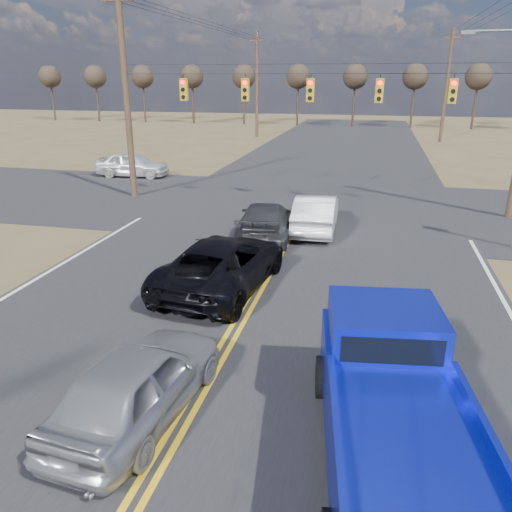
% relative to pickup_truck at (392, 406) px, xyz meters
% --- Properties ---
extents(ground, '(160.00, 160.00, 0.00)m').
position_rel_pickup_truck_xyz_m(ground, '(-3.58, -1.48, -1.03)').
color(ground, brown).
rests_on(ground, ground).
extents(road_main, '(14.00, 120.00, 0.02)m').
position_rel_pickup_truck_xyz_m(road_main, '(-3.58, 8.52, -1.03)').
color(road_main, '#28282B').
rests_on(road_main, ground).
extents(road_cross, '(120.00, 12.00, 0.02)m').
position_rel_pickup_truck_xyz_m(road_cross, '(-3.58, 16.52, -1.03)').
color(road_cross, '#28282B').
rests_on(road_cross, ground).
extents(signal_gantry, '(19.60, 4.83, 10.00)m').
position_rel_pickup_truck_xyz_m(signal_gantry, '(-3.08, 16.31, 4.04)').
color(signal_gantry, '#473323').
rests_on(signal_gantry, ground).
extents(utility_poles, '(19.60, 58.32, 10.00)m').
position_rel_pickup_truck_xyz_m(utility_poles, '(-3.58, 15.52, 4.20)').
color(utility_poles, '#473323').
rests_on(utility_poles, ground).
extents(treeline, '(87.00, 117.80, 7.40)m').
position_rel_pickup_truck_xyz_m(treeline, '(-3.58, 25.49, 4.67)').
color(treeline, '#33261C').
rests_on(treeline, ground).
extents(pickup_truck, '(2.86, 5.88, 2.12)m').
position_rel_pickup_truck_xyz_m(pickup_truck, '(0.00, 0.00, 0.00)').
color(pickup_truck, black).
rests_on(pickup_truck, ground).
extents(silver_suv, '(2.11, 4.36, 1.43)m').
position_rel_pickup_truck_xyz_m(silver_suv, '(-4.38, 0.10, -0.31)').
color(silver_suv, gray).
rests_on(silver_suv, ground).
extents(black_suv, '(3.08, 5.66, 1.51)m').
position_rel_pickup_truck_xyz_m(black_suv, '(-4.64, 6.14, -0.28)').
color(black_suv, black).
rests_on(black_suv, ground).
extents(white_car_queue, '(1.72, 4.56, 1.49)m').
position_rel_pickup_truck_xyz_m(white_car_queue, '(-2.68, 12.55, -0.29)').
color(white_car_queue, white).
rests_on(white_car_queue, ground).
extents(dgrey_car_queue, '(2.48, 4.98, 1.39)m').
position_rel_pickup_truck_xyz_m(dgrey_car_queue, '(-4.43, 11.05, -0.33)').
color(dgrey_car_queue, '#343339').
rests_on(dgrey_car_queue, ground).
extents(cross_car_west, '(2.01, 4.55, 1.52)m').
position_rel_pickup_truck_xyz_m(cross_car_west, '(-15.13, 21.52, -0.27)').
color(cross_car_west, silver).
rests_on(cross_car_west, ground).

